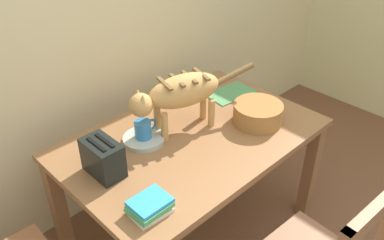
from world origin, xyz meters
The scene contains 9 objects.
wall_rear centered at (0.00, 1.79, 1.25)m, with size 4.86×0.11×2.50m.
dining_table centered at (-0.01, 1.12, 0.63)m, with size 1.36×0.88×0.72m.
cat centered at (-0.01, 1.20, 0.94)m, with size 0.71×0.26×0.32m.
saucer_bowl centered at (-0.21, 1.26, 0.73)m, with size 0.22×0.22×0.03m, color #B0B6AD.
coffee_mug centered at (-0.21, 1.26, 0.79)m, with size 0.13×0.09×0.09m.
magazine centered at (0.49, 1.28, 0.72)m, with size 0.29×0.18×0.01m, color #4F915B.
book_stack centered at (-0.51, 0.85, 0.75)m, with size 0.17×0.14×0.07m.
wicker_basket centered at (0.34, 0.96, 0.78)m, with size 0.27×0.27×0.11m.
toaster centered at (-0.50, 1.19, 0.81)m, with size 0.12×0.20×0.18m.
Camera 1 is at (-1.23, -0.13, 1.95)m, focal length 38.07 mm.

